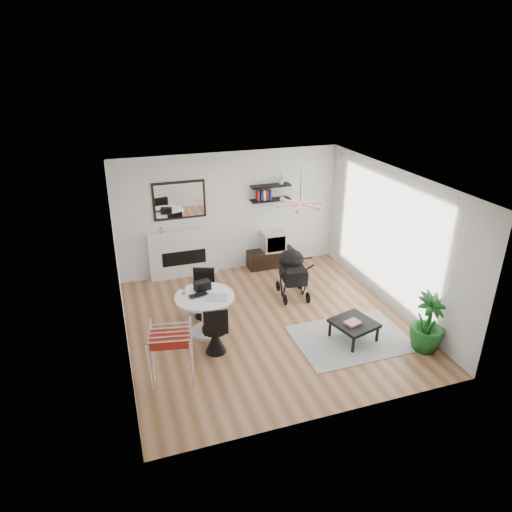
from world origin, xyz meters
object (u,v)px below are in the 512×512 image
object	(u,v)px
crt_tv	(273,241)
potted_plant	(428,323)
tv_console	(271,258)
stroller	(292,275)
dining_table	(205,309)
coffee_table	(354,324)
fireplace	(183,248)
drying_rack	(172,357)

from	to	relation	value
crt_tv	potted_plant	size ratio (longest dim) A/B	0.50
tv_console	stroller	xyz separation A→B (m)	(-0.06, -1.43, 0.25)
dining_table	crt_tv	bearing A→B (deg)	47.02
potted_plant	coffee_table	bearing A→B (deg)	148.20
fireplace	potted_plant	size ratio (longest dim) A/B	2.12
crt_tv	coffee_table	bearing A→B (deg)	-85.02
tv_console	drying_rack	size ratio (longest dim) A/B	1.15
fireplace	crt_tv	bearing A→B (deg)	-3.56
tv_console	crt_tv	size ratio (longest dim) A/B	2.15
fireplace	potted_plant	distance (m)	5.23
drying_rack	stroller	bearing A→B (deg)	47.45
crt_tv	coffee_table	distance (m)	3.29
dining_table	drying_rack	world-z (taller)	drying_rack
tv_console	dining_table	world-z (taller)	dining_table
dining_table	stroller	xyz separation A→B (m)	(2.00, 0.83, -0.05)
crt_tv	coffee_table	xyz separation A→B (m)	(0.28, -3.26, -0.32)
tv_console	drying_rack	bearing A→B (deg)	-129.22
tv_console	drying_rack	distance (m)	4.48
tv_console	stroller	distance (m)	1.45
stroller	fireplace	bearing A→B (deg)	148.58
fireplace	coffee_table	xyz separation A→B (m)	(2.34, -3.39, -0.37)
fireplace	potted_plant	world-z (taller)	fireplace
fireplace	coffee_table	distance (m)	4.14
fireplace	tv_console	world-z (taller)	fireplace
fireplace	crt_tv	size ratio (longest dim) A/B	4.25
dining_table	potted_plant	distance (m)	3.77
dining_table	drying_rack	size ratio (longest dim) A/B	1.09
crt_tv	dining_table	size ratio (longest dim) A/B	0.49
crt_tv	tv_console	bearing A→B (deg)	176.32
drying_rack	stroller	distance (m)	3.44
fireplace	crt_tv	world-z (taller)	fireplace
coffee_table	potted_plant	xyz separation A→B (m)	(1.01, -0.63, 0.19)
drying_rack	stroller	world-z (taller)	stroller
fireplace	stroller	xyz separation A→B (m)	(1.95, -1.55, -0.23)
crt_tv	drying_rack	xyz separation A→B (m)	(-2.88, -3.46, -0.13)
tv_console	potted_plant	size ratio (longest dim) A/B	1.07
fireplace	dining_table	distance (m)	2.39
fireplace	dining_table	xyz separation A→B (m)	(-0.05, -2.39, -0.19)
drying_rack	stroller	xyz separation A→B (m)	(2.77, 2.03, -0.05)
dining_table	stroller	distance (m)	2.17
drying_rack	stroller	size ratio (longest dim) A/B	0.90
tv_console	coffee_table	size ratio (longest dim) A/B	1.34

